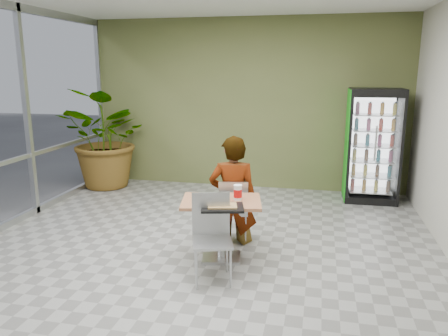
% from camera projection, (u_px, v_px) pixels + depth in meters
% --- Properties ---
extents(ground, '(7.00, 7.00, 0.00)m').
position_uv_depth(ground, '(195.00, 260.00, 5.29)').
color(ground, gray).
rests_on(ground, ground).
extents(room_envelope, '(6.00, 7.00, 3.20)m').
position_uv_depth(room_envelope, '(193.00, 129.00, 4.94)').
color(room_envelope, beige).
rests_on(room_envelope, ground).
extents(dining_table, '(1.03, 0.81, 0.75)m').
position_uv_depth(dining_table, '(221.00, 217.00, 5.21)').
color(dining_table, '#9D6B43').
rests_on(dining_table, ground).
extents(chair_far, '(0.44, 0.44, 0.86)m').
position_uv_depth(chair_far, '(233.00, 206.00, 5.73)').
color(chair_far, '#AAACAE').
rests_on(chair_far, ground).
extents(chair_near, '(0.53, 0.53, 0.95)m').
position_uv_depth(chair_near, '(212.00, 229.00, 4.77)').
color(chair_near, '#AAACAE').
rests_on(chair_near, ground).
extents(seated_woman, '(0.70, 0.51, 1.74)m').
position_uv_depth(seated_woman, '(233.00, 201.00, 5.76)').
color(seated_woman, black).
rests_on(seated_woman, ground).
extents(pizza_plate, '(0.29, 0.27, 0.03)m').
position_uv_depth(pizza_plate, '(215.00, 196.00, 5.25)').
color(pizza_plate, white).
rests_on(pizza_plate, dining_table).
extents(soda_cup, '(0.10, 0.10, 0.18)m').
position_uv_depth(soda_cup, '(238.00, 193.00, 5.16)').
color(soda_cup, white).
rests_on(soda_cup, dining_table).
extents(napkin_stack, '(0.16, 0.16, 0.02)m').
position_uv_depth(napkin_stack, '(201.00, 202.00, 5.05)').
color(napkin_stack, white).
rests_on(napkin_stack, dining_table).
extents(cafeteria_tray, '(0.54, 0.44, 0.03)m').
position_uv_depth(cafeteria_tray, '(222.00, 208.00, 4.84)').
color(cafeteria_tray, black).
rests_on(cafeteria_tray, dining_table).
extents(beverage_fridge, '(0.90, 0.70, 1.95)m').
position_uv_depth(beverage_fridge, '(373.00, 146.00, 7.50)').
color(beverage_fridge, black).
rests_on(beverage_fridge, ground).
extents(potted_plant, '(2.18, 2.06, 1.92)m').
position_uv_depth(potted_plant, '(109.00, 138.00, 8.36)').
color(potted_plant, '#28652D').
rests_on(potted_plant, ground).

